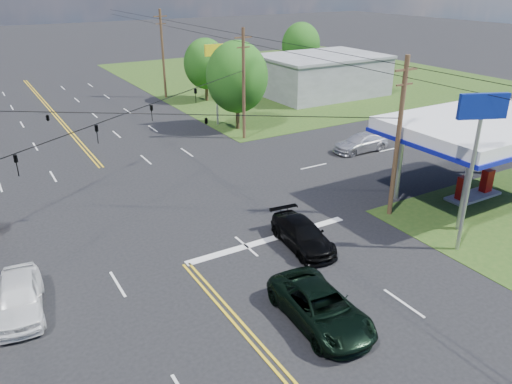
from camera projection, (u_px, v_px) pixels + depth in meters
ground at (135, 206)px, 31.47m from camera, size 280.00×280.00×0.00m
grass_ne at (297, 75)px, 73.11m from camera, size 46.00×48.00×0.03m
stop_bar at (270, 240)px, 27.51m from camera, size 10.00×0.50×0.02m
retail_ne at (321, 76)px, 60.43m from camera, size 14.00×10.00×4.40m
gas_canopy at (486, 128)px, 30.86m from camera, size 12.20×8.20×5.35m
pole_se at (398, 137)px, 28.52m from camera, size 1.60×0.28×9.50m
pole_ne at (244, 83)px, 42.71m from camera, size 1.60×0.28×9.50m
pole_right_far at (163, 53)px, 57.58m from camera, size 1.60×0.28×10.00m
span_wire_signals at (125, 113)px, 29.08m from camera, size 26.00×18.00×1.13m
power_lines at (132, 74)px, 26.47m from camera, size 26.04×100.00×0.64m
tree_right_a at (237, 77)px, 45.56m from camera, size 5.70×5.70×8.18m
tree_right_b at (206, 64)px, 56.45m from camera, size 4.94×4.94×7.09m
tree_far_r at (301, 45)px, 69.26m from camera, size 5.32×5.32×7.63m
pickup_dkgreen at (321, 307)px, 20.67m from camera, size 2.90×5.64×1.52m
suv_black at (302, 234)px, 26.59m from camera, size 2.54×5.07×1.41m
pickup_white at (19, 297)px, 21.26m from camera, size 2.49×4.87×1.59m
sedan_far at (361, 143)px, 41.14m from camera, size 4.97×2.10×1.43m
polesign_se at (479, 129)px, 23.89m from camera, size 2.35×1.19×8.35m
polesign_ne at (216, 63)px, 46.42m from camera, size 2.13×0.45×7.69m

